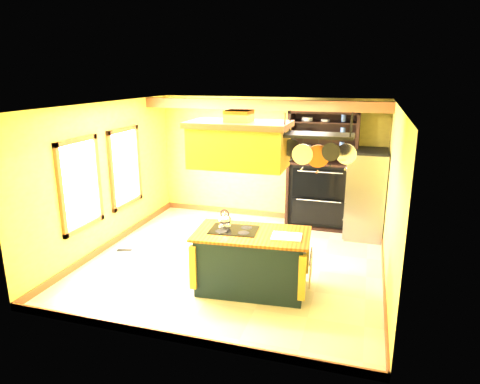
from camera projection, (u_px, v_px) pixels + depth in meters
The scene contains 15 objects.
floor at pixel (236, 260), 7.56m from camera, with size 5.00×5.00×0.00m, color beige.
ceiling at pixel (236, 105), 6.83m from camera, with size 5.00×5.00×0.00m, color white.
wall_back at pixel (269, 159), 9.50m from camera, with size 5.00×0.02×2.70m, color #E6CF54.
wall_front at pixel (171, 240), 4.89m from camera, with size 5.00×0.02×2.70m, color #E6CF54.
wall_left at pixel (107, 177), 7.89m from camera, with size 0.02×5.00×2.70m, color #E6CF54.
wall_right at pixel (392, 199), 6.50m from camera, with size 0.02×5.00×2.70m, color #E6CF54.
ceiling_beam at pixel (261, 105), 8.43m from camera, with size 5.00×0.15×0.20m, color brown.
window_near at pixel (81, 184), 7.13m from camera, with size 0.06×1.06×1.56m.
window_far at pixel (126, 167), 8.42m from camera, with size 0.06×1.06×1.56m.
kitchen_island at pixel (252, 261), 6.43m from camera, with size 1.78×1.09×1.11m.
range_hood at pixel (239, 143), 6.01m from camera, with size 1.42×0.80×0.80m.
pot_rack at pixel (318, 143), 5.70m from camera, with size 1.00×0.46×0.76m.
refrigerator at pixel (365, 196), 8.50m from camera, with size 0.75×0.88×1.72m.
hutch at pixel (321, 183), 9.03m from camera, with size 1.40×0.63×2.48m.
floor_register at pixel (125, 250), 7.98m from camera, with size 0.28×0.12×0.01m, color black.
Camera 1 is at (2.08, -6.64, 3.20)m, focal length 32.00 mm.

